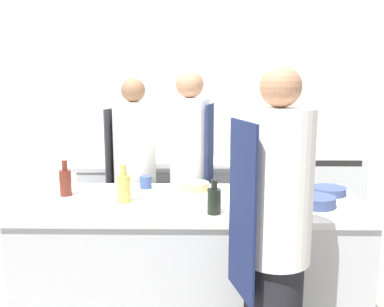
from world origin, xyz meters
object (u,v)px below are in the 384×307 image
Objects in this scene: chef_at_stove at (190,177)px; bowl_ceramic_blue at (195,186)px; cup at (146,182)px; bowl_mixing_large at (329,191)px; oven_range at (311,195)px; chef_at_pass_far at (135,180)px; bottle_vinegar at (124,187)px; chef_at_prep_near at (274,245)px; bowl_wooden_salad at (251,205)px; bottle_wine at (214,200)px; bottle_olive_oil at (65,182)px; bowl_prep_small at (317,201)px.

chef_at_stove is 8.88× the size of bowl_ceramic_blue.
bowl_mixing_large is at bearing -6.50° from cup.
chef_at_stove is 0.52m from cup.
chef_at_pass_far reaches higher than oven_range.
bottle_vinegar is 1.25× the size of bowl_ceramic_blue.
chef_at_prep_near is 7.13× the size of bottle_vinegar.
bowl_wooden_salad reaches higher than bowl_ceramic_blue.
bowl_wooden_salad is (0.23, 0.09, -0.05)m from bottle_wine.
bowl_ceramic_blue is at bearing -6.42° from cup.
bottle_vinegar is 0.62m from bottle_wine.
bowl_mixing_large reaches higher than oven_range.
chef_at_prep_near is 1.04× the size of chef_at_pass_far.
chef_at_prep_near reaches higher than bottle_wine.
bowl_mixing_large is (1.39, 0.21, -0.07)m from bottle_vinegar.
bottle_wine is (0.16, -0.99, 0.09)m from chef_at_stove.
bottle_vinegar is 1.18× the size of bottle_wine.
bottle_vinegar is at bearing 170.15° from bowl_wooden_salad.
bottle_olive_oil is 1.07m from bottle_wine.
oven_range is 3.95× the size of bowl_mixing_large.
bowl_prep_small is at bearing 8.20° from bowl_wooden_salad.
chef_at_stove reaches higher than bowl_prep_small.
chef_at_prep_near is 0.68m from bowl_prep_small.
cup is at bearing 173.58° from bowl_ceramic_blue.
bottle_olive_oil is at bearing 160.62° from bottle_vinegar.
cup reaches higher than bowl_prep_small.
bottle_vinegar is at bearing -133.48° from oven_range.
bottle_olive_oil is (-2.12, -1.63, 0.55)m from oven_range.
bowl_mixing_large is at bearing 8.49° from bottle_vinegar.
bottle_olive_oil reaches higher than cup.
bowl_prep_small reaches higher than bowl_mixing_large.
chef_at_pass_far is at bearing -88.08° from chef_at_stove.
chef_at_pass_far is at bearing 134.57° from bowl_ceramic_blue.
chef_at_stove is 0.45m from bowl_ceramic_blue.
bowl_mixing_large is 0.33m from bowl_prep_small.
bottle_wine reaches higher than bowl_mixing_large.
bowl_wooden_salad is (0.39, -0.90, 0.04)m from chef_at_stove.
chef_at_pass_far is 18.89× the size of cup.
bottle_vinegar is (0.43, -0.15, 0.00)m from bottle_olive_oil.
chef_at_pass_far reaches higher than bottle_vinegar.
bowl_ceramic_blue is (-0.12, 0.54, -0.06)m from bottle_wine.
bottle_vinegar is (0.06, -0.84, 0.15)m from chef_at_pass_far.
bowl_ceramic_blue is at bearing 7.44° from chef_at_prep_near.
bowl_ceramic_blue is at bearing 16.71° from chef_at_stove.
bottle_vinegar reaches higher than bowl_mixing_large.
bottle_vinegar reaches higher than bowl_wooden_salad.
chef_at_pass_far is at bearing 144.43° from bowl_prep_small.
oven_range is at bearing 75.93° from bowl_prep_small.
oven_range is 2.20m from cup.
bowl_ceramic_blue is 0.37m from cup.
bowl_ceramic_blue is at bearing 10.41° from bottle_olive_oil.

